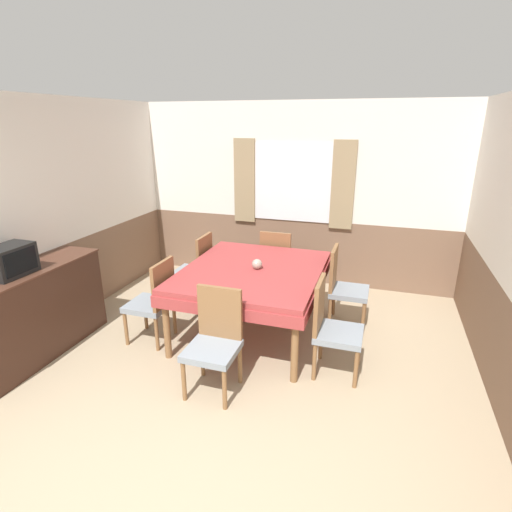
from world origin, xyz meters
TOP-DOWN VIEW (x-y plane):
  - ground_plane at (0.00, 0.00)m, footprint 16.00×16.00m
  - wall_back at (-0.00, 4.01)m, footprint 4.98×0.10m
  - wall_left at (-2.32, 1.99)m, footprint 0.05×4.38m
  - dining_table at (-0.07, 2.28)m, footprint 1.52×1.76m
  - chair_left_near at (-1.03, 1.76)m, footprint 0.44×0.44m
  - chair_head_near at (-0.07, 1.20)m, footprint 0.44×0.44m
  - chair_left_far at (-1.03, 2.80)m, footprint 0.44×0.44m
  - chair_right_near at (0.88, 1.76)m, footprint 0.44×0.44m
  - chair_head_window at (-0.07, 3.36)m, footprint 0.44×0.44m
  - chair_right_far at (0.88, 2.80)m, footprint 0.44×0.44m
  - sideboard at (-2.05, 1.14)m, footprint 0.46×1.60m
  - tv at (-2.07, 1.01)m, footprint 0.29×0.42m
  - vase at (-0.03, 2.28)m, footprint 0.11×0.11m

SIDE VIEW (x-z plane):
  - ground_plane at x=0.00m, z-range 0.00..0.00m
  - sideboard at x=-2.05m, z-range 0.01..0.95m
  - chair_left_near at x=-1.03m, z-range 0.02..0.97m
  - chair_head_near at x=-0.07m, z-range 0.02..0.97m
  - chair_left_far at x=-1.03m, z-range 0.02..0.97m
  - chair_right_near at x=0.88m, z-range 0.02..0.97m
  - chair_head_window at x=-0.07m, z-range 0.02..0.97m
  - chair_right_far at x=0.88m, z-range 0.02..0.97m
  - dining_table at x=-0.07m, z-range 0.29..1.07m
  - vase at x=-0.03m, z-range 0.78..0.89m
  - tv at x=-2.07m, z-range 0.94..1.23m
  - wall_left at x=-2.32m, z-range 0.00..2.60m
  - wall_back at x=0.00m, z-range 0.01..2.61m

